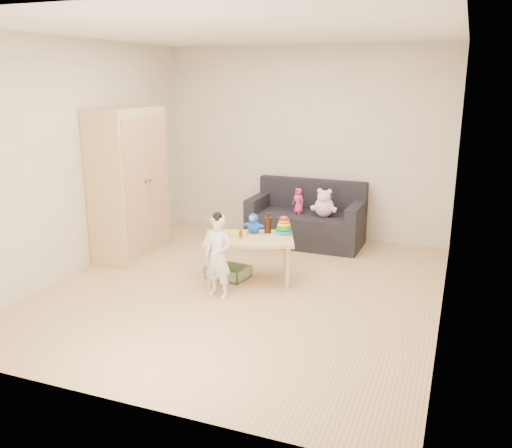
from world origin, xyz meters
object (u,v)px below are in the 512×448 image
at_px(play_table, 249,259).
at_px(toddler, 218,257).
at_px(sofa, 306,229).
at_px(wardrobe, 129,184).

xyz_separation_m(play_table, toddler, (-0.12, -0.53, 0.17)).
distance_m(sofa, play_table, 1.56).
distance_m(wardrobe, sofa, 2.38).
bearing_deg(wardrobe, sofa, 32.88).
bearing_deg(toddler, play_table, 89.67).
height_order(wardrobe, sofa, wardrobe).
height_order(sofa, play_table, play_table).
distance_m(wardrobe, toddler, 1.86).
height_order(sofa, toddler, toddler).
bearing_deg(toddler, wardrobe, 164.87).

